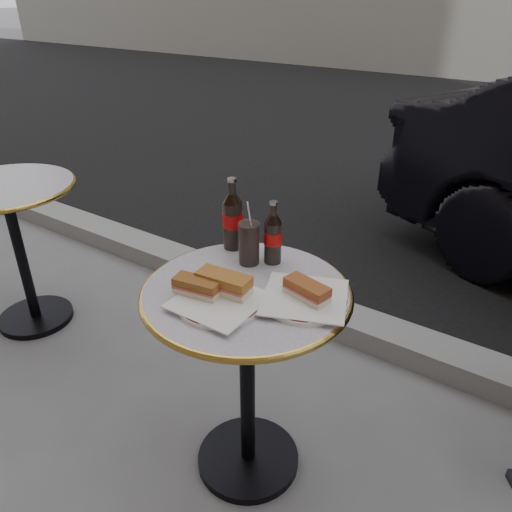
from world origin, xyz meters
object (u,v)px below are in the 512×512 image
Objects in this scene: bistro_table at (247,384)px; cola_bottle_left at (233,214)px; cola_glass at (249,243)px; plate_left at (219,303)px; plate_right at (305,300)px; cola_bottle_right at (273,232)px.

cola_bottle_left is (-0.19, 0.19, 0.49)m from bistro_table.
cola_bottle_left reaches higher than cola_glass.
plate_left is 0.24m from plate_right.
cola_bottle_left reaches higher than bistro_table.
cola_bottle_left is 1.18× the size of cola_bottle_right.
plate_left is at bearing -59.86° from cola_bottle_left.
plate_right is 1.16× the size of cola_bottle_right.
cola_glass reaches higher than plate_right.
bistro_table is at bearing -81.83° from cola_bottle_right.
plate_left and plate_right have the same top height.
cola_bottle_left is 1.76× the size of cola_glass.
cola_bottle_left reaches higher than plate_right.
plate_right is (0.19, 0.15, 0.00)m from plate_left.
bistro_table is 0.39m from plate_left.
plate_left is (-0.01, -0.11, 0.37)m from bistro_table.
cola_bottle_right reaches higher than cola_glass.
plate_right is at bearing 12.66° from bistro_table.
plate_left is 0.37m from cola_bottle_left.
cola_glass is (-0.06, -0.05, -0.03)m from cola_bottle_right.
plate_left reaches higher than bistro_table.
cola_glass reaches higher than bistro_table.
cola_bottle_left is at bearing 176.51° from cola_bottle_right.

